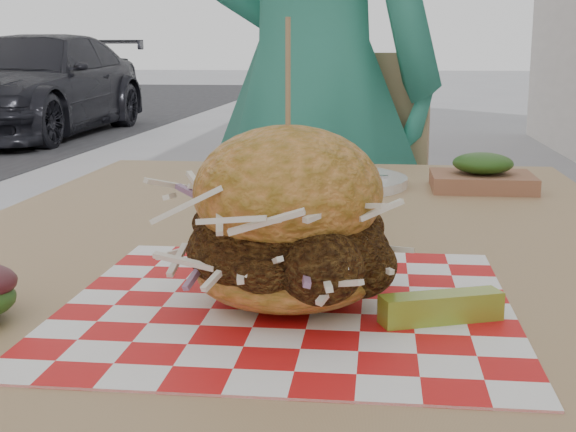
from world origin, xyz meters
name	(u,v)px	position (x,y,z in m)	size (l,w,h in m)	color
diner	(310,81)	(0.13, 1.35, 0.88)	(0.64, 0.42, 1.77)	teal
car_dark	(34,85)	(-3.60, 8.20, 0.57)	(1.61, 3.95, 1.15)	black
patio_table	(296,303)	(0.21, 0.28, 0.67)	(0.80, 1.20, 0.75)	tan
patio_chair	(346,222)	(0.22, 1.28, 0.55)	(0.49, 0.49, 0.95)	tan
paper_liner	(288,305)	(0.23, 0.03, 0.75)	(0.36, 0.36, 0.00)	red
sandwich	(288,228)	(0.23, 0.03, 0.82)	(0.20, 0.20, 0.23)	#CD843A
pickle_spear	(441,307)	(0.35, 0.00, 0.76)	(0.10, 0.02, 0.02)	#92A830
place_setting	(320,181)	(0.21, 0.63, 0.76)	(0.27, 0.27, 0.02)	white
kraft_tray	(482,175)	(0.45, 0.62, 0.77)	(0.15, 0.12, 0.06)	#955F44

